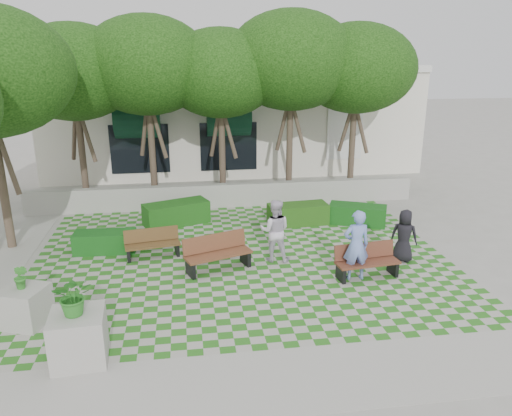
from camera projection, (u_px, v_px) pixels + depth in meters
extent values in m
plane|color=gray|center=(246.00, 274.00, 13.75)|extent=(90.00, 90.00, 0.00)
plane|color=#2B721E|center=(242.00, 259.00, 14.69)|extent=(12.00, 12.00, 0.00)
cube|color=#9E9B93|center=(278.00, 381.00, 9.33)|extent=(16.00, 2.00, 0.01)
cube|color=#9E9B93|center=(226.00, 195.00, 19.45)|extent=(15.00, 0.36, 0.90)
cube|color=#542B1D|center=(368.00, 263.00, 13.39)|extent=(1.78, 0.73, 0.06)
cube|color=#542B1D|center=(364.00, 250.00, 13.54)|extent=(1.74, 0.32, 0.43)
cube|color=black|center=(341.00, 273.00, 13.27)|extent=(0.15, 0.49, 0.42)
cube|color=black|center=(393.00, 267.00, 13.65)|extent=(0.15, 0.49, 0.42)
cube|color=brown|center=(218.00, 255.00, 13.82)|extent=(1.96, 1.18, 0.06)
cube|color=brown|center=(214.00, 242.00, 13.96)|extent=(1.81, 0.76, 0.47)
cube|color=black|center=(191.00, 269.00, 13.52)|extent=(0.27, 0.53, 0.46)
cube|color=black|center=(245.00, 257.00, 14.27)|extent=(0.27, 0.53, 0.46)
cube|color=#50371B|center=(153.00, 245.00, 14.69)|extent=(1.66, 0.75, 0.05)
cube|color=#50371B|center=(151.00, 235.00, 14.83)|extent=(1.60, 0.38, 0.40)
cube|color=black|center=(128.00, 254.00, 14.54)|extent=(0.16, 0.45, 0.39)
cube|color=black|center=(177.00, 248.00, 14.96)|extent=(0.16, 0.45, 0.39)
cube|color=#134916|center=(357.00, 215.00, 17.53)|extent=(2.11, 1.52, 0.69)
cube|color=#1F4B14|center=(298.00, 214.00, 17.51)|extent=(2.13, 0.99, 0.72)
cube|color=#174A13|center=(176.00, 213.00, 17.51)|extent=(2.41, 1.62, 0.78)
cube|color=#134A17|center=(105.00, 242.00, 15.13)|extent=(1.85, 0.82, 0.64)
cube|color=#9E9B93|center=(79.00, 337.00, 9.80)|extent=(1.11, 1.11, 1.03)
imported|color=#2C7C26|center=(74.00, 296.00, 9.52)|extent=(0.77, 0.68, 0.80)
cube|color=#9E9B93|center=(26.00, 306.00, 11.13)|extent=(1.12, 1.12, 0.88)
imported|color=#358B2C|center=(21.00, 277.00, 10.91)|extent=(0.39, 0.35, 0.58)
imported|color=#768DD7|center=(356.00, 245.00, 13.16)|extent=(0.72, 0.48, 1.94)
imported|color=black|center=(404.00, 236.00, 14.35)|extent=(0.91, 0.82, 1.56)
imported|color=silver|center=(275.00, 231.00, 14.35)|extent=(1.03, 0.89, 1.84)
cylinder|color=#47382B|center=(83.00, 158.00, 19.59)|extent=(0.26, 0.26, 3.64)
ellipsoid|color=#1E4C11|center=(73.00, 72.00, 18.59)|extent=(4.80, 4.80, 3.60)
cylinder|color=#47382B|center=(152.00, 153.00, 19.93)|extent=(0.26, 0.26, 3.81)
ellipsoid|color=#1E4C11|center=(147.00, 65.00, 18.89)|extent=(5.00, 5.00, 3.75)
cylinder|color=#47382B|center=(222.00, 154.00, 20.36)|extent=(0.26, 0.26, 3.58)
ellipsoid|color=#1E4C11|center=(221.00, 73.00, 19.37)|extent=(4.60, 4.60, 3.45)
cylinder|color=#47382B|center=(289.00, 148.00, 20.69)|extent=(0.26, 0.26, 3.92)
ellipsoid|color=#1E4C11|center=(291.00, 60.00, 19.62)|extent=(5.20, 5.20, 3.90)
cylinder|color=#47382B|center=(352.00, 149.00, 21.10)|extent=(0.26, 0.26, 3.70)
ellipsoid|color=#1E4C11|center=(357.00, 68.00, 20.09)|extent=(4.80, 4.80, 3.60)
cylinder|color=#47382B|center=(3.00, 188.00, 15.02)|extent=(0.26, 0.26, 3.81)
cube|color=silver|center=(231.00, 115.00, 26.49)|extent=(18.00, 8.00, 5.00)
cube|color=white|center=(239.00, 70.00, 21.96)|extent=(18.00, 0.30, 0.30)
cube|color=black|center=(345.00, 131.00, 23.49)|extent=(1.40, 0.10, 2.40)
cylinder|color=#103C26|center=(138.00, 118.00, 21.93)|extent=(3.00, 1.80, 1.80)
cube|color=black|center=(140.00, 149.00, 22.36)|extent=(2.60, 0.08, 2.20)
cylinder|color=#103C26|center=(228.00, 116.00, 22.48)|extent=(3.00, 1.80, 1.80)
cube|color=black|center=(229.00, 147.00, 22.91)|extent=(2.60, 0.08, 2.20)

